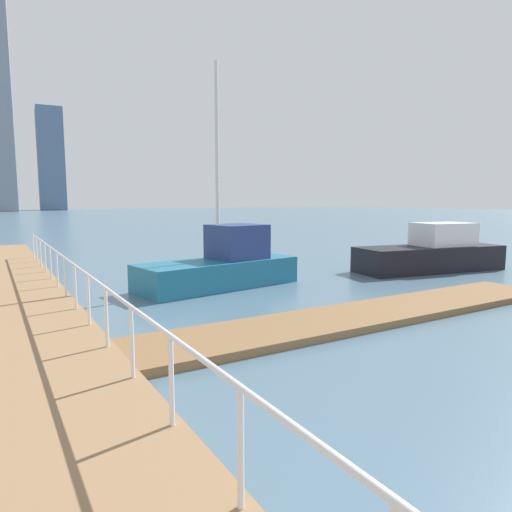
% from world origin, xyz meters
% --- Properties ---
extents(ground_plane, '(300.00, 300.00, 0.00)m').
position_xyz_m(ground_plane, '(0.00, 20.00, 0.00)').
color(ground_plane, slate).
extents(floating_dock, '(13.29, 2.00, 0.18)m').
position_xyz_m(floating_dock, '(3.15, 8.54, 0.09)').
color(floating_dock, olive).
rests_on(floating_dock, ground_plane).
extents(boardwalk_railing, '(0.06, 27.45, 1.08)m').
position_xyz_m(boardwalk_railing, '(-3.15, 9.19, 1.24)').
color(boardwalk_railing, white).
rests_on(boardwalk_railing, boardwalk).
extents(moored_boat_1, '(5.88, 2.86, 7.45)m').
position_xyz_m(moored_boat_1, '(2.03, 14.21, 0.74)').
color(moored_boat_1, '#1E6B8C').
rests_on(moored_boat_1, ground_plane).
extents(moored_boat_3, '(6.72, 3.03, 2.02)m').
position_xyz_m(moored_boat_3, '(11.23, 12.84, 0.74)').
color(moored_boat_3, black).
rests_on(moored_boat_3, ground_plane).
extents(skyline_tower_3, '(8.36, 13.27, 31.49)m').
position_xyz_m(skyline_tower_3, '(13.31, 157.70, 15.74)').
color(skyline_tower_3, slate).
rests_on(skyline_tower_3, ground_plane).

